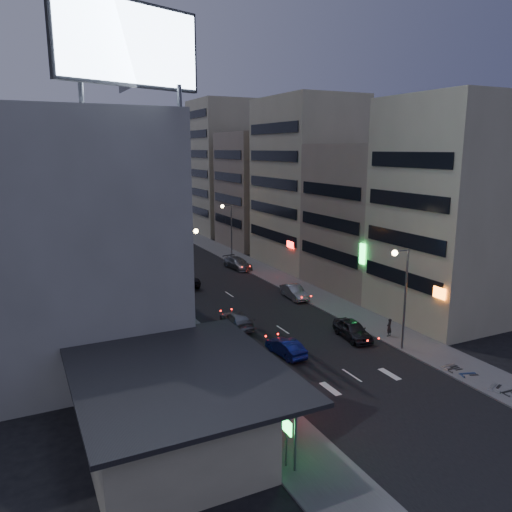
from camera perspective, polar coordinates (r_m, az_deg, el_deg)
ground at (r=33.70m, az=15.11°, el=-15.69°), size 180.00×180.00×0.00m
sidewalk_left at (r=55.69m, az=-12.32°, el=-4.22°), size 4.00×120.00×0.12m
sidewalk_right at (r=61.20m, az=2.38°, el=-2.45°), size 4.00×120.00×0.12m
food_court at (r=28.34m, az=-10.43°, el=-16.56°), size 11.00×13.00×3.88m
white_building at (r=42.72m, az=-21.40°, el=2.57°), size 14.00×24.00×18.00m
shophouse_near at (r=48.26m, az=21.16°, el=4.80°), size 10.00×11.00×20.00m
shophouse_mid at (r=57.20m, az=12.95°, el=4.33°), size 11.00×12.00×16.00m
shophouse_far at (r=67.20m, az=5.74°, el=8.28°), size 10.00×14.00×22.00m
far_left_a at (r=67.49m, az=-22.04°, el=6.62°), size 11.00×10.00×20.00m
far_left_b at (r=80.61m, az=-22.95°, el=5.52°), size 12.00×10.00×15.00m
far_right_a at (r=80.70m, az=0.39°, el=7.56°), size 11.00×12.00×18.00m
far_right_b at (r=93.45m, az=-3.19°, el=10.02°), size 12.00×12.00×24.00m
billboard at (r=33.43m, az=-14.21°, el=22.42°), size 9.52×3.75×6.20m
street_lamp_right_near at (r=39.64m, az=16.35°, el=-3.16°), size 1.60×0.44×8.02m
street_lamp_left at (r=47.45m, az=-7.84°, el=-0.28°), size 1.60×0.44×8.02m
street_lamp_right_far at (r=68.11m, az=-3.13°, el=3.60°), size 1.60×0.44×8.02m
parked_car_right_near at (r=42.69m, az=10.98°, el=-8.27°), size 2.34×4.66×1.52m
parked_car_right_mid at (r=52.89m, az=4.38°, el=-4.11°), size 1.74×4.35×1.41m
parked_car_left at (r=58.04m, az=-8.62°, el=-2.63°), size 3.33×6.07×1.61m
parked_car_right_far at (r=65.60m, az=-2.11°, el=-0.83°), size 2.65×5.33×1.49m
road_car_blue at (r=38.77m, az=3.42°, el=-10.38°), size 1.69×4.07×1.31m
road_car_silver at (r=44.51m, az=-2.21°, el=-7.27°), size 2.34×4.98×1.41m
person at (r=43.56m, az=14.98°, el=-7.88°), size 0.64×0.51×1.52m
scooter_silver_a at (r=37.78m, az=25.59°, el=-12.18°), size 1.29×1.99×1.15m
scooter_blue at (r=38.93m, az=23.80°, el=-11.33°), size 1.14×1.91×1.11m
scooter_black_b at (r=39.40m, az=22.16°, el=-10.93°), size 0.72×1.78×1.06m
scooter_silver_b at (r=39.76m, az=21.59°, el=-10.63°), size 0.63×1.84×1.12m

